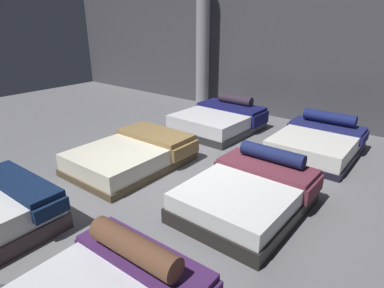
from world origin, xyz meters
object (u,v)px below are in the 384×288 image
at_px(bed_2, 133,155).
at_px(support_pillar, 203,48).
at_px(bed_4, 219,120).
at_px(bed_5, 317,143).
at_px(bed_3, 248,194).

xyz_separation_m(bed_2, support_pillar, (-1.59, 4.20, 1.53)).
bearing_deg(bed_4, bed_2, -90.68).
bearing_deg(bed_2, bed_5, 47.09).
bearing_deg(bed_5, support_pillar, 158.54).
bearing_deg(bed_2, bed_4, 87.57).
bearing_deg(bed_5, bed_2, -133.18).
xyz_separation_m(bed_4, support_pillar, (-1.66, 1.52, 1.50)).
bearing_deg(bed_3, bed_5, 88.58).
relative_size(bed_2, bed_5, 1.09).
xyz_separation_m(bed_2, bed_3, (2.39, 0.04, 0.03)).
xyz_separation_m(bed_4, bed_5, (2.37, 0.02, -0.02)).
bearing_deg(bed_5, bed_4, 179.39).
distance_m(bed_3, bed_4, 3.51).
bearing_deg(bed_4, support_pillar, 138.60).
distance_m(bed_4, bed_5, 2.37).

